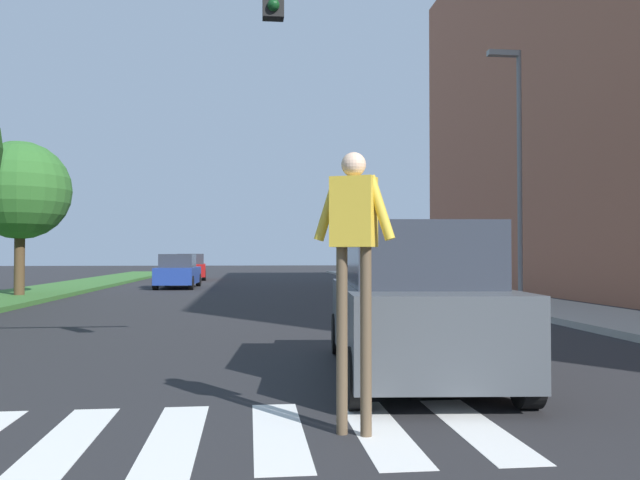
# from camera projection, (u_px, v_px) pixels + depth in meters

# --- Properties ---
(ground_plane) EXTENTS (140.00, 140.00, 0.00)m
(ground_plane) POSITION_uv_depth(u_px,v_px,m) (244.00, 293.00, 26.93)
(ground_plane) COLOR #262628
(crosswalk) EXTENTS (4.95, 2.20, 0.01)m
(crosswalk) POSITION_uv_depth(u_px,v_px,m) (227.00, 435.00, 5.60)
(crosswalk) COLOR silver
(crosswalk) RESTS_ON ground_plane
(median_strip) EXTENTS (3.36, 64.00, 0.15)m
(median_strip) POSITION_uv_depth(u_px,v_px,m) (24.00, 295.00, 24.04)
(median_strip) COLOR #386B2D
(median_strip) RESTS_ON ground_plane
(tree_distant) EXTENTS (3.54, 3.54, 5.53)m
(tree_distant) POSITION_uv_depth(u_px,v_px,m) (20.00, 191.00, 23.05)
(tree_distant) COLOR #4C3823
(tree_distant) RESTS_ON median_strip
(sidewalk_right) EXTENTS (3.00, 64.00, 0.15)m
(sidewalk_right) POSITION_uv_depth(u_px,v_px,m) (459.00, 292.00, 25.90)
(sidewalk_right) COLOR #9E9991
(sidewalk_right) RESTS_ON ground_plane
(street_lamp_right) EXTENTS (1.02, 0.24, 7.50)m
(street_lamp_right) POSITION_uv_depth(u_px,v_px,m) (516.00, 153.00, 18.91)
(street_lamp_right) COLOR slate
(street_lamp_right) RESTS_ON sidewalk_right
(pedestrian_performer) EXTENTS (0.71, 0.41, 2.49)m
(pedestrian_performer) POSITION_uv_depth(u_px,v_px,m) (354.00, 246.00, 5.65)
(pedestrian_performer) COLOR brown
(pedestrian_performer) RESTS_ON ground_plane
(suv_crossing) EXTENTS (2.33, 4.75, 1.97)m
(suv_crossing) POSITION_uv_depth(u_px,v_px,m) (413.00, 305.00, 8.37)
(suv_crossing) COLOR #474C51
(suv_crossing) RESTS_ON ground_plane
(sedan_midblock) EXTENTS (1.89, 4.41, 1.63)m
(sedan_midblock) POSITION_uv_depth(u_px,v_px,m) (178.00, 272.00, 30.62)
(sedan_midblock) COLOR navy
(sedan_midblock) RESTS_ON ground_plane
(sedan_distant) EXTENTS (2.17, 4.45, 1.66)m
(sedan_distant) POSITION_uv_depth(u_px,v_px,m) (191.00, 268.00, 40.89)
(sedan_distant) COLOR maroon
(sedan_distant) RESTS_ON ground_plane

